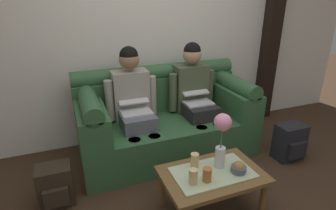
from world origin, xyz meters
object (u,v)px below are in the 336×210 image
at_px(coffee_table, 212,178).
at_px(couch, 165,120).
at_px(backpack_left, 56,186).
at_px(snack_bowl, 239,168).
at_px(cup_far_center, 207,175).
at_px(person_right, 195,93).
at_px(flower_vase, 222,133).
at_px(cup_near_left, 193,176).
at_px(backpack_right, 290,142).
at_px(person_left, 133,101).
at_px(cup_near_right, 195,160).

bearing_deg(coffee_table, couch, 90.00).
height_order(couch, backpack_left, couch).
bearing_deg(couch, snack_bowl, -80.47).
bearing_deg(snack_bowl, cup_far_center, -178.26).
xyz_separation_m(snack_bowl, backpack_left, (-1.39, 0.64, -0.24)).
relative_size(couch, coffee_table, 2.35).
bearing_deg(person_right, flower_vase, -104.94).
bearing_deg(cup_near_left, couch, 79.58).
bearing_deg(flower_vase, coffee_table, -151.68).
bearing_deg(cup_near_left, backpack_right, 17.87).
bearing_deg(person_left, cup_near_right, -74.91).
relative_size(person_right, snack_bowl, 9.97).
bearing_deg(cup_far_center, cup_near_right, 91.61).
relative_size(couch, backpack_left, 5.26).
bearing_deg(coffee_table, backpack_left, 154.72).
relative_size(person_right, coffee_table, 1.50).
distance_m(flower_vase, snack_bowl, 0.31).
distance_m(person_right, coffee_table, 1.17).
distance_m(couch, cup_near_left, 1.15).
height_order(couch, flower_vase, couch).
bearing_deg(cup_near_right, person_left, 105.09).
bearing_deg(person_left, coffee_table, -71.29).
bearing_deg(cup_near_left, person_left, 97.64).
bearing_deg(backpack_right, flower_vase, -163.06).
xyz_separation_m(couch, flower_vase, (0.09, -1.02, 0.31)).
relative_size(cup_near_left, cup_far_center, 1.07).
xyz_separation_m(coffee_table, cup_near_right, (-0.10, 0.11, 0.12)).
bearing_deg(couch, cup_near_right, -96.26).
bearing_deg(snack_bowl, backpack_right, 24.45).
xyz_separation_m(couch, cup_far_center, (-0.10, -1.15, 0.06)).
bearing_deg(cup_far_center, coffee_table, 39.85).
distance_m(flower_vase, cup_near_left, 0.40).
height_order(person_right, backpack_left, person_right).
relative_size(couch, snack_bowl, 15.58).
relative_size(person_left, backpack_right, 3.04).
height_order(snack_bowl, backpack_right, snack_bowl).
xyz_separation_m(flower_vase, backpack_left, (-1.28, 0.52, -0.51)).
relative_size(cup_far_center, backpack_right, 0.28).
xyz_separation_m(flower_vase, cup_near_left, (-0.30, -0.12, -0.25)).
bearing_deg(snack_bowl, coffee_table, 158.93).
bearing_deg(person_right, cup_near_right, -116.09).
relative_size(person_left, backpack_left, 3.37).
bearing_deg(cup_far_center, snack_bowl, 1.74).
bearing_deg(cup_near_right, cup_near_left, -119.68).
bearing_deg(cup_near_right, snack_bowl, -32.49).
distance_m(couch, snack_bowl, 1.15).
height_order(person_left, cup_far_center, person_left).
xyz_separation_m(flower_vase, snack_bowl, (0.10, -0.12, -0.27)).
bearing_deg(person_left, cup_near_left, -82.36).
xyz_separation_m(person_left, person_right, (0.72, -0.00, 0.00)).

